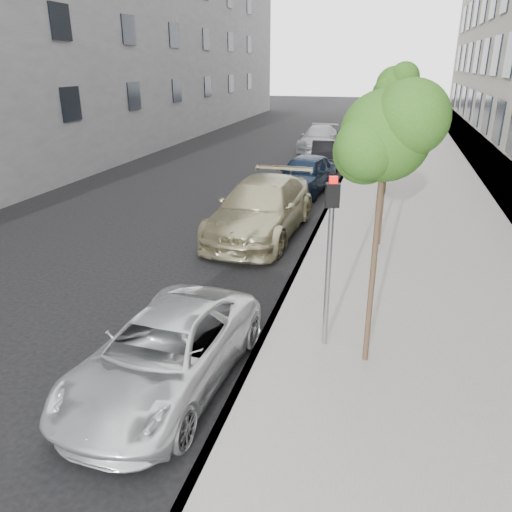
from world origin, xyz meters
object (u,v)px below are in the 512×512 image
at_px(tree_mid, 391,123).
at_px(sedan_blue, 305,174).
at_px(suv, 262,208).
at_px(sedan_black, 325,154).
at_px(minivan, 165,353).
at_px(tree_far, 395,85).
at_px(tree_near, 387,136).
at_px(sedan_rear, 319,138).
at_px(signal_pole, 330,244).

xyz_separation_m(tree_mid, sedan_blue, (-3.39, 6.38, -2.91)).
xyz_separation_m(suv, sedan_black, (0.45, 11.98, -0.21)).
height_order(tree_mid, suv, tree_mid).
relative_size(sedan_blue, sedan_black, 1.15).
bearing_deg(minivan, sedan_black, 93.80).
bearing_deg(suv, tree_far, 60.80).
height_order(tree_near, sedan_black, tree_near).
bearing_deg(minivan, sedan_blue, 94.04).
bearing_deg(tree_mid, minivan, -112.62).
bearing_deg(tree_near, sedan_blue, 104.74).
xyz_separation_m(tree_mid, tree_far, (0.00, 6.50, 0.74)).
bearing_deg(sedan_rear, tree_near, -78.19).
bearing_deg(tree_far, sedan_black, 119.53).
bearing_deg(sedan_black, sedan_rear, 95.55).
bearing_deg(sedan_blue, tree_near, -67.61).
bearing_deg(sedan_black, sedan_blue, -96.87).
relative_size(suv, sedan_blue, 1.30).
distance_m(sedan_blue, sedan_black, 6.00).
height_order(tree_mid, minivan, tree_mid).
xyz_separation_m(tree_near, sedan_rear, (-4.42, 24.08, -3.45)).
distance_m(signal_pole, sedan_rear, 24.01).
bearing_deg(sedan_blue, tree_far, 9.74).
relative_size(tree_mid, sedan_rear, 0.85).
distance_m(suv, sedan_black, 11.99).
xyz_separation_m(tree_mid, signal_pole, (-0.83, -6.12, -1.52)).
xyz_separation_m(tree_near, tree_mid, (-0.00, 6.50, -0.49)).
relative_size(tree_far, sedan_rear, 1.01).
xyz_separation_m(tree_near, tree_far, (-0.00, 13.00, 0.25)).
bearing_deg(suv, sedan_blue, 88.81).
relative_size(tree_far, sedan_black, 1.27).
bearing_deg(signal_pole, tree_near, -38.07).
xyz_separation_m(minivan, sedan_black, (0.00, 20.36, 0.02)).
relative_size(tree_mid, signal_pole, 1.32).
height_order(signal_pole, sedan_blue, signal_pole).
bearing_deg(signal_pole, tree_mid, 68.48).
bearing_deg(sedan_black, minivan, -96.29).
bearing_deg(tree_far, signal_pole, -93.77).
relative_size(tree_mid, tree_far, 0.84).
height_order(sedan_blue, sedan_rear, sedan_blue).
distance_m(tree_far, sedan_rear, 12.49).
bearing_deg(tree_far, tree_near, -90.00).
relative_size(tree_near, tree_far, 0.95).
distance_m(tree_mid, sedan_rear, 18.36).
distance_m(minivan, suv, 8.39).
relative_size(suv, sedan_rear, 1.18).
bearing_deg(sedan_blue, suv, -86.06).
relative_size(tree_near, signal_pole, 1.50).
bearing_deg(minivan, tree_near, 27.83).
relative_size(sedan_black, sedan_rear, 0.79).
bearing_deg(tree_near, tree_far, 90.00).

